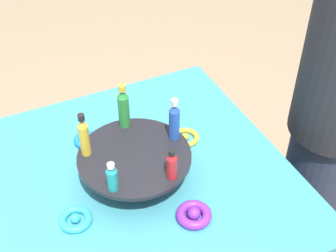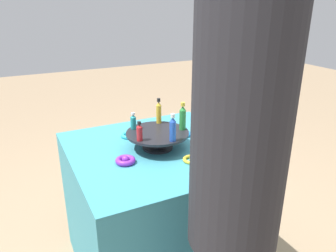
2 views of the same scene
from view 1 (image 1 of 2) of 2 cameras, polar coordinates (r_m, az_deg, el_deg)
name	(u,v)px [view 1 (image 1 of 2)]	position (r m, az deg, el deg)	size (l,w,h in m)	color
display_stand	(135,161)	(1.32, -4.08, -4.29)	(0.32, 0.32, 0.09)	black
bottle_gold	(84,136)	(1.28, -10.20, -1.23)	(0.03, 0.03, 0.14)	gold
bottle_teal	(112,178)	(1.19, -6.84, -6.25)	(0.03, 0.03, 0.09)	teal
bottle_red	(172,165)	(1.21, 0.49, -4.78)	(0.03, 0.03, 0.10)	#B21E23
bottle_blue	(174,121)	(1.31, 0.77, 0.66)	(0.03, 0.03, 0.14)	#234CAD
bottle_green	(124,107)	(1.36, -5.44, 2.29)	(0.03, 0.03, 0.14)	#288438
ribbon_bow_teal	(75,219)	(1.27, -11.22, -11.09)	(0.09, 0.09, 0.03)	#2DB7CC
ribbon_bow_purple	(194,215)	(1.26, 3.18, -10.73)	(0.10, 0.10, 0.04)	purple
ribbon_bow_gold	(186,137)	(1.48, 2.16, -1.38)	(0.09, 0.09, 0.02)	gold
ribbon_bow_blue	(86,140)	(1.49, -9.93, -1.64)	(0.08, 0.08, 0.03)	blue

